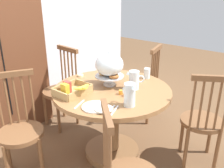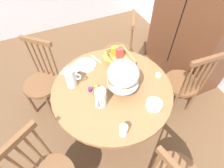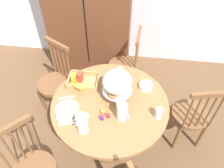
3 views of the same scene
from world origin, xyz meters
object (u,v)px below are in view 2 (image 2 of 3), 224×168
at_px(milk_pitcher, 101,99).
at_px(cereal_bowl, 154,104).
at_px(windsor_chair_far_side, 43,83).
at_px(china_plate_large, 86,65).
at_px(butter_dish, 158,75).
at_px(cereal_basket, 117,57).
at_px(wooden_armoire, 201,10).
at_px(china_plate_small, 77,67).
at_px(drinking_glass, 123,130).
at_px(windsor_chair_by_cabinet, 182,84).
at_px(pastry_stand_with_dome, 123,75).
at_px(orange_juice_pitcher, 71,78).
at_px(dining_table, 112,101).
at_px(windsor_chair_facing_door, 120,52).

distance_m(milk_pitcher, cereal_bowl, 0.46).
bearing_deg(windsor_chair_far_side, china_plate_large, 65.50).
bearing_deg(butter_dish, milk_pitcher, -83.06).
bearing_deg(butter_dish, cereal_bowl, -39.87).
bearing_deg(cereal_basket, butter_dish, 36.58).
distance_m(cereal_basket, cereal_bowl, 0.65).
xyz_separation_m(wooden_armoire, windsor_chair_far_side, (-0.14, -1.98, -0.53)).
bearing_deg(windsor_chair_far_side, china_plate_small, 60.33).
distance_m(china_plate_small, butter_dish, 0.82).
height_order(windsor_chair_far_side, drinking_glass, windsor_chair_far_side).
relative_size(wooden_armoire, butter_dish, 32.67).
relative_size(windsor_chair_by_cabinet, pastry_stand_with_dome, 2.83).
bearing_deg(orange_juice_pitcher, drinking_glass, 19.10).
distance_m(drinking_glass, butter_dish, 0.71).
bearing_deg(cereal_basket, dining_table, -32.54).
distance_m(wooden_armoire, windsor_chair_facing_door, 1.09).
xyz_separation_m(china_plate_small, cereal_bowl, (0.71, 0.46, 0.01)).
height_order(windsor_chair_facing_door, milk_pitcher, windsor_chair_facing_door).
bearing_deg(cereal_bowl, butter_dish, 140.13).
xyz_separation_m(wooden_armoire, orange_juice_pitcher, (0.28, -1.70, -0.15)).
distance_m(windsor_chair_facing_door, butter_dish, 0.84).
distance_m(dining_table, butter_dish, 0.54).
relative_size(wooden_armoire, dining_table, 1.74).
height_order(orange_juice_pitcher, china_plate_small, orange_juice_pitcher).
xyz_separation_m(windsor_chair_facing_door, china_plate_large, (0.35, -0.58, 0.29)).
distance_m(orange_juice_pitcher, drinking_glass, 0.67).
bearing_deg(cereal_bowl, milk_pitcher, -116.71).
bearing_deg(windsor_chair_by_cabinet, dining_table, -95.45).
bearing_deg(china_plate_large, china_plate_small, -87.09).
bearing_deg(drinking_glass, windsor_chair_facing_door, 154.70).
bearing_deg(china_plate_large, windsor_chair_facing_door, 121.34).
xyz_separation_m(wooden_armoire, windsor_chair_by_cabinet, (0.54, -0.51, -0.53)).
relative_size(windsor_chair_facing_door, orange_juice_pitcher, 4.99).
height_order(wooden_armoire, milk_pitcher, wooden_armoire).
height_order(dining_table, cereal_bowl, cereal_bowl).
height_order(china_plate_large, butter_dish, butter_dish).
height_order(cereal_basket, drinking_glass, cereal_basket).
height_order(dining_table, windsor_chair_by_cabinet, windsor_chair_by_cabinet).
height_order(dining_table, windsor_chair_far_side, windsor_chair_far_side).
relative_size(windsor_chair_by_cabinet, windsor_chair_facing_door, 1.00).
bearing_deg(butter_dish, windsor_chair_far_side, -121.05).
height_order(orange_juice_pitcher, drinking_glass, orange_juice_pitcher).
xyz_separation_m(orange_juice_pitcher, drinking_glass, (0.63, 0.22, -0.03)).
bearing_deg(cereal_bowl, dining_table, -144.02).
height_order(orange_juice_pitcher, cereal_basket, orange_juice_pitcher).
height_order(pastry_stand_with_dome, milk_pitcher, pastry_stand_with_dome).
bearing_deg(pastry_stand_with_dome, milk_pitcher, -73.24).
bearing_deg(china_plate_large, dining_table, 18.43).
height_order(dining_table, butter_dish, butter_dish).
relative_size(wooden_armoire, windsor_chair_far_side, 2.01).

